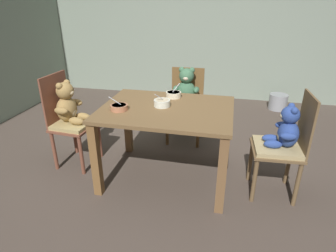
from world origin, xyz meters
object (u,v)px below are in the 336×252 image
Objects in this scene: porridge_bowl_white_center at (162,103)px; porridge_bowl_cream_far_center at (174,94)px; porridge_bowl_terracotta_near_left at (119,107)px; teddy_chair_near_left at (69,112)px; teddy_chair_far_center at (186,94)px; metal_pail at (278,102)px; dining_table at (167,120)px; teddy_chair_near_right at (284,138)px.

porridge_bowl_white_center is 0.27m from porridge_bowl_cream_far_center.
porridge_bowl_terracotta_near_left is 0.58m from porridge_bowl_cream_far_center.
teddy_chair_near_left is 1.31m from teddy_chair_far_center.
porridge_bowl_terracotta_near_left is at bearing -24.04° from teddy_chair_far_center.
porridge_bowl_terracotta_near_left reaches higher than metal_pail.
teddy_chair_far_center is at bearing 87.97° from dining_table.
teddy_chair_far_center reaches higher than dining_table.
dining_table is at bearing -5.36° from teddy_chair_near_right.
dining_table is 7.90× the size of porridge_bowl_white_center.
metal_pail is (2.26, 2.10, -0.45)m from teddy_chair_near_left.
teddy_chair_near_right is at bearing 45.48° from teddy_chair_far_center.
metal_pail is at bearing 55.73° from porridge_bowl_cream_far_center.
teddy_chair_far_center is at bearing -46.33° from teddy_chair_near_right.
teddy_chair_far_center is (1.02, 0.82, -0.01)m from teddy_chair_near_left.
porridge_bowl_cream_far_center is (0.39, 0.43, 0.00)m from porridge_bowl_terracotta_near_left.
porridge_bowl_terracotta_near_left is (-0.39, -0.14, 0.14)m from dining_table.
porridge_bowl_white_center is (0.94, -0.02, 0.17)m from teddy_chair_near_left.
porridge_bowl_cream_far_center is (-0.99, 0.33, 0.20)m from teddy_chair_near_right.
dining_table is at bearing -120.54° from metal_pail.
metal_pail is (1.27, 2.15, -0.47)m from dining_table.
dining_table is 0.87m from teddy_chair_far_center.
teddy_chair_far_center is (0.03, 0.87, -0.03)m from dining_table.
teddy_chair_near_left is at bearing -166.15° from porridge_bowl_cream_far_center.
teddy_chair_near_right is 5.77× the size of porridge_bowl_terracotta_near_left.
teddy_chair_near_right is (0.97, -0.90, -0.02)m from teddy_chair_far_center.
teddy_chair_far_center is 5.94× the size of porridge_bowl_cream_far_center.
teddy_chair_near_left reaches higher than dining_table.
dining_table is 0.43m from porridge_bowl_terracotta_near_left.
teddy_chair_near_left is 0.96m from porridge_bowl_white_center.
dining_table is 0.16m from porridge_bowl_white_center.
teddy_chair_near_left is at bearing 162.82° from porridge_bowl_terracotta_near_left.
teddy_chair_far_center is at bearing 84.56° from porridge_bowl_white_center.
teddy_chair_near_right is at bearing 4.39° from porridge_bowl_terracotta_near_left.
teddy_chair_near_right reaches higher than porridge_bowl_cream_far_center.
teddy_chair_near_right is 6.24× the size of porridge_bowl_cream_far_center.
porridge_bowl_white_center is at bearing -121.82° from metal_pail.
porridge_bowl_white_center is (-0.05, 0.03, 0.15)m from dining_table.
porridge_bowl_terracotta_near_left is at bearing -131.84° from porridge_bowl_cream_far_center.
porridge_bowl_white_center is (0.34, 0.17, 0.01)m from porridge_bowl_terracotta_near_left.
teddy_chair_near_right reaches higher than dining_table.
porridge_bowl_white_center is (-0.08, -0.84, 0.18)m from teddy_chair_far_center.
dining_table is 7.23× the size of porridge_bowl_terracotta_near_left.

